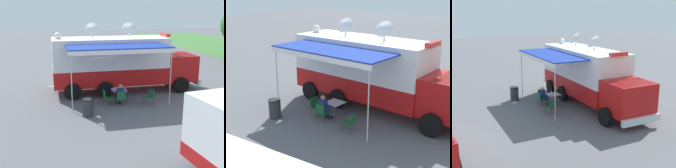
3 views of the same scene
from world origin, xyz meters
TOP-DOWN VIEW (x-y plane):
  - ground_plane at (0.00, 0.00)m, footprint 100.00×100.00m
  - lot_stripe at (-2.18, -1.46)m, footprint 0.32×4.80m
  - command_truck at (0.06, 0.75)m, footprint 5.09×9.58m
  - folding_table at (2.24, -0.02)m, footprint 0.83×0.83m
  - water_bottle at (2.38, 0.00)m, footprint 0.07×0.07m
  - folding_chair_at_table at (3.04, -0.15)m, footprint 0.50×0.50m
  - folding_chair_beside_table at (2.63, -0.87)m, footprint 0.50×0.50m
  - folding_chair_spare_by_truck at (3.15, 1.52)m, footprint 0.56×0.56m
  - seated_responder at (2.86, -0.15)m, footprint 0.67×0.57m
  - trash_bin at (4.07, -2.19)m, footprint 0.57×0.57m

SIDE VIEW (x-z plane):
  - ground_plane at x=0.00m, z-range 0.00..0.00m
  - lot_stripe at x=-2.18m, z-range 0.00..0.01m
  - trash_bin at x=4.07m, z-range 0.00..0.91m
  - folding_chair_at_table at x=3.04m, z-range 0.08..0.95m
  - folding_chair_beside_table at x=2.63m, z-range 0.08..0.95m
  - folding_chair_spare_by_truck at x=3.15m, z-range 0.08..0.95m
  - seated_responder at x=2.86m, z-range 0.03..1.28m
  - folding_table at x=2.24m, z-range 0.31..1.04m
  - water_bottle at x=2.38m, z-range 0.72..0.95m
  - command_truck at x=0.06m, z-range -0.32..4.21m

